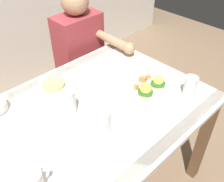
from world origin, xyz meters
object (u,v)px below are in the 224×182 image
(water_glass_near, at_px, (190,87))
(water_glass_extra, at_px, (103,123))
(dining_table, at_px, (96,122))
(diner_person, at_px, (82,54))
(fork, at_px, (102,70))
(water_glass_far, at_px, (69,103))
(coffee_mug, at_px, (33,181))
(side_plate, at_px, (54,86))
(eggs_benedict_plate, at_px, (150,88))

(water_glass_near, relative_size, water_glass_extra, 0.98)
(dining_table, distance_m, diner_person, 0.72)
(fork, height_order, diner_person, diner_person)
(water_glass_far, bearing_deg, coffee_mug, -144.24)
(dining_table, height_order, side_plate, side_plate)
(water_glass_far, xyz_separation_m, water_glass_extra, (0.03, -0.21, -0.00))
(water_glass_near, height_order, water_glass_extra, water_glass_extra)
(fork, bearing_deg, side_plate, 170.32)
(fork, relative_size, side_plate, 0.61)
(eggs_benedict_plate, distance_m, water_glass_near, 0.21)
(eggs_benedict_plate, xyz_separation_m, water_glass_near, (0.13, -0.17, 0.03))
(dining_table, distance_m, coffee_mug, 0.53)
(dining_table, bearing_deg, diner_person, 56.85)
(coffee_mug, distance_m, fork, 0.85)
(dining_table, xyz_separation_m, diner_person, (0.39, 0.60, 0.02))
(fork, distance_m, water_glass_near, 0.55)
(side_plate, bearing_deg, fork, -9.68)
(water_glass_far, distance_m, diner_person, 0.75)
(eggs_benedict_plate, bearing_deg, dining_table, 159.27)
(coffee_mug, bearing_deg, fork, 30.02)
(fork, xyz_separation_m, diner_person, (0.13, 0.37, -0.09))
(coffee_mug, bearing_deg, dining_table, 22.08)
(water_glass_extra, bearing_deg, water_glass_near, -14.40)
(water_glass_extra, bearing_deg, dining_table, 61.46)
(diner_person, bearing_deg, water_glass_far, -133.35)
(dining_table, height_order, water_glass_far, water_glass_far)
(water_glass_extra, distance_m, diner_person, 0.90)
(coffee_mug, distance_m, water_glass_far, 0.44)
(coffee_mug, xyz_separation_m, water_glass_far, (0.35, 0.26, 0.00))
(water_glass_far, xyz_separation_m, side_plate, (0.05, 0.22, -0.04))
(eggs_benedict_plate, height_order, water_glass_far, water_glass_far)
(coffee_mug, xyz_separation_m, diner_person, (0.86, 0.79, -0.14))
(side_plate, xyz_separation_m, diner_person, (0.45, 0.31, -0.10))
(water_glass_extra, xyz_separation_m, side_plate, (0.02, 0.44, -0.04))
(eggs_benedict_plate, bearing_deg, coffee_mug, -174.65)
(water_glass_near, bearing_deg, coffee_mug, 174.13)
(eggs_benedict_plate, bearing_deg, diner_person, 83.37)
(fork, xyz_separation_m, water_glass_near, (0.18, -0.52, 0.05))
(side_plate, bearing_deg, water_glass_far, -103.46)
(coffee_mug, relative_size, fork, 0.91)
(dining_table, bearing_deg, side_plate, 101.69)
(fork, bearing_deg, dining_table, -138.56)
(eggs_benedict_plate, bearing_deg, fork, 97.41)
(eggs_benedict_plate, bearing_deg, side_plate, 132.32)
(fork, xyz_separation_m, water_glass_extra, (-0.34, -0.38, 0.05))
(water_glass_extra, distance_m, side_plate, 0.44)
(eggs_benedict_plate, height_order, coffee_mug, coffee_mug)
(water_glass_near, bearing_deg, water_glass_extra, 165.60)
(water_glass_extra, bearing_deg, fork, 47.93)
(dining_table, relative_size, side_plate, 6.00)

